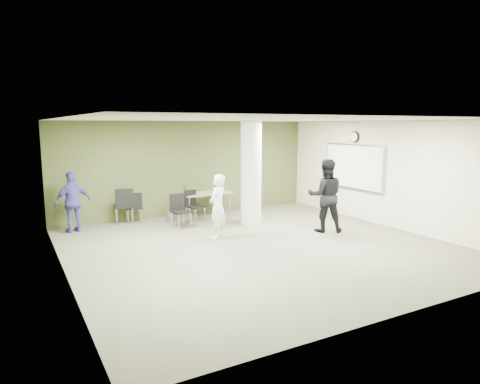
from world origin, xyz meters
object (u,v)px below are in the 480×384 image
chair_back_left (124,203)px  man_black (325,196)px  woman_white (218,206)px  man_blue (73,202)px  folding_table (205,194)px

chair_back_left → man_black: size_ratio=0.54×
woman_white → man_blue: (-2.93, 2.29, -0.00)m
woman_white → chair_back_left: bearing=-94.6°
chair_back_left → woman_white: size_ratio=0.65×
folding_table → chair_back_left: chair_back_left is taller
chair_back_left → man_black: 5.36m
chair_back_left → woman_white: (1.60, -2.51, 0.18)m
chair_back_left → man_blue: size_ratio=0.65×
woman_white → man_black: size_ratio=0.83×
chair_back_left → woman_white: 2.98m
folding_table → woman_white: (-0.71, -2.35, 0.10)m
man_black → man_blue: (-5.59, 3.01, -0.15)m
folding_table → man_blue: 3.65m
folding_table → man_black: man_black is taller
woman_white → man_blue: woman_white is taller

